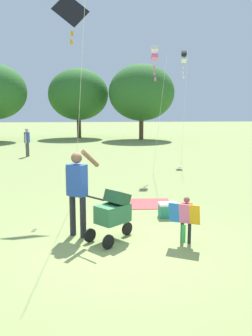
% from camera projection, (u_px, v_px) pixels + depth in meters
% --- Properties ---
extents(ground_plane, '(120.00, 120.00, 0.00)m').
position_uv_depth(ground_plane, '(121.00, 245.00, 7.07)').
color(ground_plane, '#849351').
extents(child_with_butterfly_kite, '(0.60, 0.46, 0.93)m').
position_uv_depth(child_with_butterfly_kite, '(186.00, 216.00, 7.06)').
color(child_with_butterfly_kite, '#232328').
rests_on(child_with_butterfly_kite, ground).
extents(person_adult_flyer, '(0.70, 0.48, 1.83)m').
position_uv_depth(person_adult_flyer, '(77.00, 186.00, 7.40)').
color(person_adult_flyer, '#232328').
rests_on(person_adult_flyer, ground).
extents(stroller, '(1.01, 0.94, 1.03)m').
position_uv_depth(stroller, '(114.00, 211.00, 7.24)').
color(stroller, black).
rests_on(stroller, ground).
extents(kite_adult_black, '(1.05, 3.29, 5.73)m').
position_uv_depth(kite_adult_black, '(71.00, 16.00, 9.83)').
color(kite_adult_black, black).
rests_on(kite_adult_black, ground).
extents(kite_orange_delta, '(0.69, 3.02, 5.38)m').
position_uv_depth(kite_orange_delta, '(184.00, 58.00, 17.87)').
color(kite_orange_delta, black).
rests_on(kite_orange_delta, ground).
extents(kite_green_novelty, '(0.37, 1.36, 4.97)m').
position_uv_depth(kite_green_novelty, '(155.00, 54.00, 13.93)').
color(kite_green_novelty, white).
rests_on(kite_green_novelty, ground).
extents(person_red_shirt, '(0.25, 0.49, 1.54)m').
position_uv_depth(person_red_shirt, '(27.00, 140.00, 19.61)').
color(person_red_shirt, '#4C4C51').
rests_on(person_red_shirt, ground).
extents(picnic_blanket, '(1.59, 1.19, 0.02)m').
position_uv_depth(picnic_blanket, '(143.00, 204.00, 10.07)').
color(picnic_blanket, '#CC3D3D').
rests_on(picnic_blanket, ground).
extents(cooler_box, '(0.45, 0.33, 0.35)m').
position_uv_depth(cooler_box, '(168.00, 210.00, 8.85)').
color(cooler_box, '#288466').
rests_on(cooler_box, ground).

